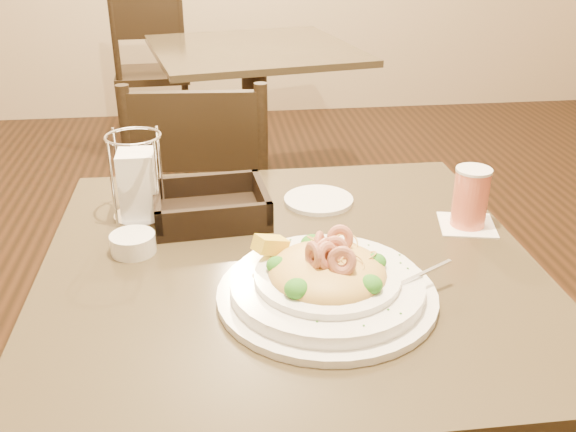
{
  "coord_description": "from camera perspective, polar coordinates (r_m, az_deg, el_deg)",
  "views": [
    {
      "loc": [
        -0.13,
        -1.02,
        1.35
      ],
      "look_at": [
        0.0,
        0.02,
        0.84
      ],
      "focal_mm": 40.0,
      "sensor_mm": 36.0,
      "label": 1
    }
  ],
  "objects": [
    {
      "name": "bread_basket",
      "position": [
        1.34,
        -6.86,
        0.67
      ],
      "size": [
        0.25,
        0.21,
        0.06
      ],
      "rotation": [
        0.0,
        0.0,
        0.09
      ],
      "color": "black",
      "rests_on": "main_table"
    },
    {
      "name": "background_table",
      "position": [
        3.12,
        -2.99,
        10.46
      ],
      "size": [
        1.05,
        1.05,
        0.76
      ],
      "rotation": [
        0.0,
        0.0,
        0.18
      ],
      "color": "black",
      "rests_on": "ground"
    },
    {
      "name": "pasta_bowl",
      "position": [
        1.06,
        3.47,
        -5.74
      ],
      "size": [
        0.4,
        0.37,
        0.12
      ],
      "rotation": [
        0.0,
        0.0,
        0.32
      ],
      "color": "white",
      "rests_on": "main_table"
    },
    {
      "name": "dining_chair_far",
      "position": [
        3.89,
        -11.99,
        12.72
      ],
      "size": [
        0.44,
        0.44,
        0.93
      ],
      "rotation": [
        0.0,
        0.0,
        3.2
      ],
      "color": "black",
      "rests_on": "ground"
    },
    {
      "name": "napkin_caddy",
      "position": [
        1.35,
        -13.19,
        2.94
      ],
      "size": [
        0.11,
        0.11,
        0.18
      ],
      "rotation": [
        0.0,
        0.0,
        -0.24
      ],
      "color": "silver",
      "rests_on": "main_table"
    },
    {
      "name": "dining_chair_near",
      "position": [
        1.99,
        -7.46,
        0.32
      ],
      "size": [
        0.45,
        0.45,
        0.93
      ],
      "rotation": [
        0.0,
        0.0,
        3.07
      ],
      "color": "black",
      "rests_on": "ground"
    },
    {
      "name": "drink_glass",
      "position": [
        1.33,
        15.92,
        1.55
      ],
      "size": [
        0.13,
        0.13,
        0.12
      ],
      "rotation": [
        0.0,
        0.0,
        -0.22
      ],
      "color": "white",
      "rests_on": "main_table"
    },
    {
      "name": "main_table",
      "position": [
        1.32,
        0.11,
        -13.0
      ],
      "size": [
        0.9,
        0.9,
        0.76
      ],
      "color": "black",
      "rests_on": "ground"
    },
    {
      "name": "butter_ramekin",
      "position": [
        1.24,
        -13.61,
        -2.38
      ],
      "size": [
        0.1,
        0.1,
        0.04
      ],
      "primitive_type": "cylinder",
      "rotation": [
        0.0,
        0.0,
        0.19
      ],
      "color": "white",
      "rests_on": "main_table"
    },
    {
      "name": "side_plate",
      "position": [
        1.41,
        2.73,
        1.43
      ],
      "size": [
        0.17,
        0.17,
        0.01
      ],
      "primitive_type": "cylinder",
      "rotation": [
        0.0,
        0.0,
        0.14
      ],
      "color": "white",
      "rests_on": "main_table"
    }
  ]
}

